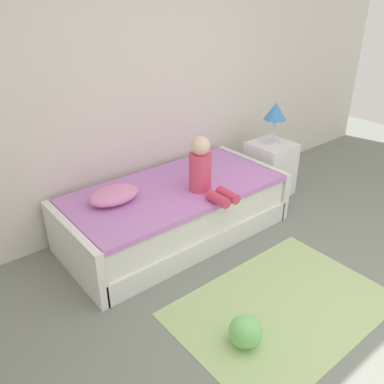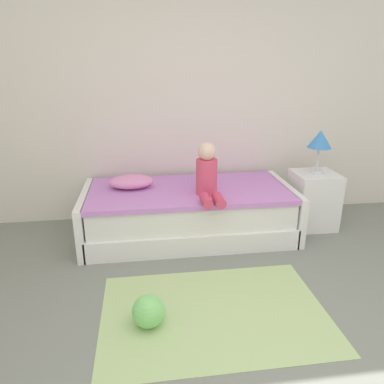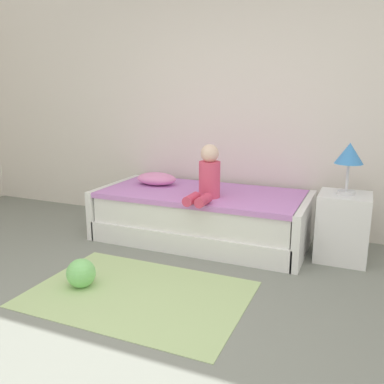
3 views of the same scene
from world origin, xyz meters
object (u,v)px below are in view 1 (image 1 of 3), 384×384
at_px(pillow, 114,195).
at_px(toy_ball, 245,331).
at_px(nightstand, 270,168).
at_px(bed, 175,211).
at_px(table_lamp, 275,113).
at_px(child_figure, 204,170).

distance_m(pillow, toy_ball, 1.54).
height_order(nightstand, pillow, pillow).
bearing_deg(pillow, nightstand, -2.48).
bearing_deg(nightstand, toy_ball, -142.52).
height_order(nightstand, toy_ball, nightstand).
relative_size(bed, toy_ball, 9.41).
relative_size(bed, table_lamp, 4.69).
bearing_deg(toy_ball, table_lamp, 37.48).
height_order(bed, nightstand, nightstand).
relative_size(nightstand, pillow, 1.36).
xyz_separation_m(bed, toy_ball, (-0.45, -1.37, -0.13)).
xyz_separation_m(bed, nightstand, (1.35, 0.02, 0.05)).
bearing_deg(child_figure, nightstand, 11.55).
xyz_separation_m(table_lamp, toy_ball, (-1.80, -1.38, -0.82)).
bearing_deg(bed, table_lamp, 0.72).
distance_m(nightstand, toy_ball, 2.28).
distance_m(child_figure, toy_ball, 1.42).
xyz_separation_m(nightstand, child_figure, (-1.20, -0.25, 0.40)).
height_order(nightstand, child_figure, child_figure).
relative_size(bed, child_figure, 4.14).
bearing_deg(nightstand, table_lamp, 0.00).
bearing_deg(nightstand, pillow, 177.52).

